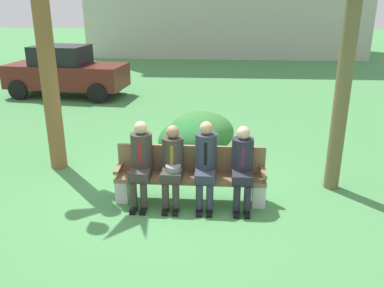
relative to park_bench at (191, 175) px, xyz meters
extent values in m
plane|color=#47874A|center=(-0.29, 0.21, -0.44)|extent=(80.00, 80.00, 0.00)
cube|color=brown|center=(0.00, -0.06, -0.02)|extent=(2.40, 0.44, 0.07)
cube|color=brown|center=(0.00, 0.13, 0.24)|extent=(2.40, 0.06, 0.45)
cube|color=brown|center=(-1.16, -0.06, 0.11)|extent=(0.08, 0.44, 0.06)
cube|color=brown|center=(1.16, -0.06, 0.11)|extent=(0.08, 0.44, 0.06)
cube|color=silver|center=(-1.10, -0.06, -0.25)|extent=(0.20, 0.37, 0.38)
cube|color=silver|center=(1.10, -0.06, -0.25)|extent=(0.20, 0.37, 0.38)
cube|color=#38332D|center=(-0.77, -0.23, 0.09)|extent=(0.32, 0.38, 0.16)
cylinder|color=#38332D|center=(-0.85, -0.42, -0.21)|extent=(0.11, 0.11, 0.45)
cylinder|color=#38332D|center=(-0.69, -0.42, -0.21)|extent=(0.11, 0.11, 0.45)
cube|color=black|center=(-0.85, -0.48, -0.40)|extent=(0.09, 0.22, 0.07)
cube|color=black|center=(-0.69, -0.48, -0.40)|extent=(0.09, 0.22, 0.07)
cylinder|color=#38332D|center=(-0.77, -0.04, 0.42)|extent=(0.34, 0.34, 0.56)
cube|color=maroon|center=(-0.77, -0.21, 0.44)|extent=(0.05, 0.01, 0.36)
sphere|color=tan|center=(-0.77, -0.04, 0.80)|extent=(0.21, 0.21, 0.21)
cube|color=#38332D|center=(-0.28, -0.23, 0.09)|extent=(0.32, 0.38, 0.16)
cylinder|color=#38332D|center=(-0.36, -0.42, -0.21)|extent=(0.11, 0.11, 0.45)
cylinder|color=#38332D|center=(-0.20, -0.42, -0.21)|extent=(0.11, 0.11, 0.45)
cube|color=black|center=(-0.36, -0.48, -0.40)|extent=(0.09, 0.22, 0.07)
cube|color=black|center=(-0.20, -0.48, -0.40)|extent=(0.09, 0.22, 0.07)
cylinder|color=#38332D|center=(-0.28, -0.04, 0.39)|extent=(0.34, 0.34, 0.50)
cube|color=olive|center=(-0.28, -0.21, 0.41)|extent=(0.05, 0.01, 0.32)
sphere|color=#9E7556|center=(-0.28, -0.04, 0.74)|extent=(0.21, 0.21, 0.21)
cylinder|color=gray|center=(-0.25, -0.25, 0.22)|extent=(0.24, 0.24, 0.09)
cube|color=#2D3342|center=(0.25, -0.23, 0.09)|extent=(0.32, 0.38, 0.16)
cylinder|color=#2D3342|center=(0.17, -0.42, -0.21)|extent=(0.11, 0.11, 0.45)
cylinder|color=#2D3342|center=(0.33, -0.42, -0.21)|extent=(0.11, 0.11, 0.45)
cube|color=black|center=(0.17, -0.48, -0.40)|extent=(0.09, 0.22, 0.07)
cube|color=black|center=(0.33, -0.48, -0.40)|extent=(0.09, 0.22, 0.07)
cylinder|color=#2D3342|center=(0.25, -0.04, 0.43)|extent=(0.34, 0.34, 0.58)
cube|color=black|center=(0.25, -0.21, 0.45)|extent=(0.05, 0.01, 0.37)
sphere|color=tan|center=(0.25, -0.04, 0.82)|extent=(0.21, 0.21, 0.21)
cube|color=#23232D|center=(0.82, -0.23, 0.09)|extent=(0.32, 0.38, 0.16)
cylinder|color=#23232D|center=(0.74, -0.42, -0.21)|extent=(0.11, 0.11, 0.45)
cylinder|color=#23232D|center=(0.90, -0.42, -0.21)|extent=(0.11, 0.11, 0.45)
cube|color=black|center=(0.74, -0.48, -0.40)|extent=(0.09, 0.22, 0.07)
cube|color=black|center=(0.90, -0.48, -0.40)|extent=(0.09, 0.22, 0.07)
cylinder|color=#23232D|center=(0.82, -0.04, 0.40)|extent=(0.34, 0.34, 0.51)
cube|color=#4C1951|center=(0.82, -0.21, 0.42)|extent=(0.05, 0.01, 0.33)
sphere|color=beige|center=(0.82, -0.04, 0.75)|extent=(0.21, 0.21, 0.21)
cylinder|color=brown|center=(-2.69, 1.19, 1.67)|extent=(0.31, 0.31, 4.22)
cylinder|color=brown|center=(2.43, 0.64, 1.36)|extent=(0.25, 0.25, 3.59)
ellipsoid|color=#357232|center=(0.06, 2.27, 0.00)|extent=(1.39, 1.27, 0.87)
ellipsoid|color=#23692E|center=(-0.15, 1.77, -0.04)|extent=(1.29, 1.18, 0.80)
cube|color=#591E19|center=(-4.69, 7.21, 0.26)|extent=(4.04, 1.97, 0.76)
cube|color=black|center=(-4.84, 7.23, 0.94)|extent=(1.84, 1.53, 0.60)
cylinder|color=black|center=(-3.25, 7.84, -0.12)|extent=(0.65, 0.21, 0.64)
cylinder|color=black|center=(-3.41, 6.29, -0.12)|extent=(0.65, 0.21, 0.64)
cylinder|color=black|center=(-5.96, 8.13, -0.12)|extent=(0.65, 0.21, 0.64)
cylinder|color=black|center=(-6.13, 6.58, -0.12)|extent=(0.65, 0.21, 0.64)
camera|label=1|loc=(0.45, -6.00, 2.70)|focal=38.00mm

